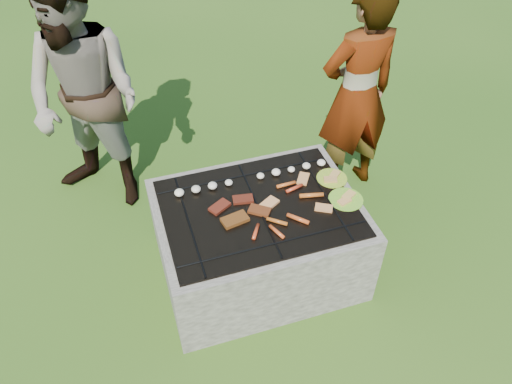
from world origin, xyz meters
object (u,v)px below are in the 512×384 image
(cook, at_px, (357,95))
(bystander, at_px, (86,99))
(plate_near, at_px, (346,200))
(fire_pit, at_px, (258,242))
(plate_far, at_px, (332,178))

(cook, bearing_deg, bystander, -16.47)
(plate_near, xyz_separation_m, cook, (0.43, 0.79, 0.24))
(fire_pit, xyz_separation_m, bystander, (-0.92, 1.12, 0.64))
(plate_near, bearing_deg, bystander, 140.59)
(plate_near, height_order, bystander, bystander)
(plate_far, xyz_separation_m, bystander, (-1.48, 1.00, 0.31))
(fire_pit, relative_size, plate_near, 4.55)
(plate_near, xyz_separation_m, bystander, (-1.48, 1.22, 0.31))
(cook, bearing_deg, fire_pit, 30.74)
(plate_far, distance_m, cook, 0.75)
(fire_pit, bearing_deg, plate_far, 11.45)
(bystander, bearing_deg, fire_pit, -9.28)
(plate_far, height_order, bystander, bystander)
(plate_near, distance_m, bystander, 1.95)
(plate_far, xyz_separation_m, cook, (0.43, 0.57, 0.24))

